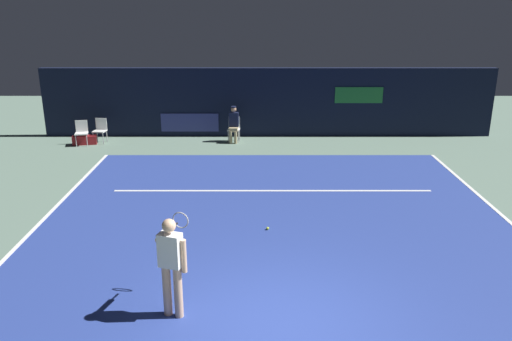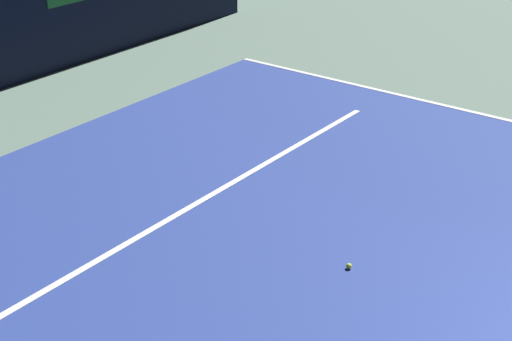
{
  "view_description": "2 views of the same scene",
  "coord_description": "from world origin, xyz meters",
  "px_view_note": "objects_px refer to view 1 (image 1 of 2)",
  "views": [
    {
      "loc": [
        -0.45,
        -6.93,
        4.91
      ],
      "look_at": [
        -0.49,
        5.57,
        0.8
      ],
      "focal_mm": 35.9,
      "sensor_mm": 36.0,
      "label": 1
    },
    {
      "loc": [
        -7.09,
        -0.16,
        5.09
      ],
      "look_at": [
        -0.23,
        5.01,
        0.93
      ],
      "focal_mm": 54.51,
      "sensor_mm": 36.0,
      "label": 2
    }
  ],
  "objects_px": {
    "equipment_bag": "(86,140)",
    "courtside_chair_far": "(102,129)",
    "tennis_ball": "(269,228)",
    "courtside_chair_near": "(83,131)",
    "tennis_player": "(173,261)",
    "line_judge_on_chair": "(235,124)"
  },
  "relations": [
    {
      "from": "equipment_bag",
      "to": "courtside_chair_far",
      "type": "bearing_deg",
      "value": 17.92
    },
    {
      "from": "tennis_ball",
      "to": "equipment_bag",
      "type": "bearing_deg",
      "value": 131.24
    },
    {
      "from": "courtside_chair_near",
      "to": "tennis_ball",
      "type": "bearing_deg",
      "value": -48.24
    },
    {
      "from": "tennis_ball",
      "to": "tennis_player",
      "type": "bearing_deg",
      "value": -115.99
    },
    {
      "from": "tennis_player",
      "to": "line_judge_on_chair",
      "type": "xyz_separation_m",
      "value": [
        0.53,
        11.06,
        -0.3
      ]
    },
    {
      "from": "line_judge_on_chair",
      "to": "equipment_bag",
      "type": "height_order",
      "value": "line_judge_on_chair"
    },
    {
      "from": "equipment_bag",
      "to": "line_judge_on_chair",
      "type": "bearing_deg",
      "value": -6.75
    },
    {
      "from": "courtside_chair_far",
      "to": "tennis_ball",
      "type": "distance_m",
      "value": 9.75
    },
    {
      "from": "line_judge_on_chair",
      "to": "equipment_bag",
      "type": "bearing_deg",
      "value": -176.33
    },
    {
      "from": "line_judge_on_chair",
      "to": "tennis_ball",
      "type": "bearing_deg",
      "value": -82.05
    },
    {
      "from": "line_judge_on_chair",
      "to": "courtside_chair_near",
      "type": "height_order",
      "value": "line_judge_on_chair"
    },
    {
      "from": "line_judge_on_chair",
      "to": "courtside_chair_near",
      "type": "distance_m",
      "value": 5.49
    },
    {
      "from": "line_judge_on_chair",
      "to": "courtside_chair_far",
      "type": "relative_size",
      "value": 1.5
    },
    {
      "from": "tennis_ball",
      "to": "equipment_bag",
      "type": "relative_size",
      "value": 0.08
    },
    {
      "from": "courtside_chair_near",
      "to": "equipment_bag",
      "type": "distance_m",
      "value": 0.35
    },
    {
      "from": "line_judge_on_chair",
      "to": "courtside_chair_near",
      "type": "relative_size",
      "value": 1.5
    },
    {
      "from": "courtside_chair_near",
      "to": "tennis_ball",
      "type": "height_order",
      "value": "courtside_chair_near"
    },
    {
      "from": "tennis_player",
      "to": "courtside_chair_far",
      "type": "bearing_deg",
      "value": 111.68
    },
    {
      "from": "courtside_chair_near",
      "to": "tennis_ball",
      "type": "xyz_separation_m",
      "value": [
        6.55,
        -7.34,
        -0.46
      ]
    },
    {
      "from": "courtside_chair_near",
      "to": "courtside_chair_far",
      "type": "xyz_separation_m",
      "value": [
        0.57,
        0.35,
        0.0
      ]
    },
    {
      "from": "tennis_player",
      "to": "line_judge_on_chair",
      "type": "height_order",
      "value": "tennis_player"
    },
    {
      "from": "tennis_player",
      "to": "tennis_ball",
      "type": "relative_size",
      "value": 25.44
    }
  ]
}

